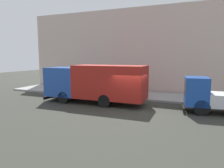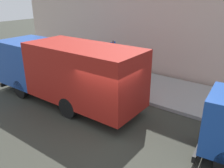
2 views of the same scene
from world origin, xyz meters
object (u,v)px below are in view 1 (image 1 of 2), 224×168
(pedestrian_standing, at_px, (127,85))
(traffic_cone_orange, at_px, (65,89))
(large_utility_truck, at_px, (95,82))
(street_sign_post, at_px, (119,79))
(small_flatbed_truck, at_px, (214,97))
(pedestrian_walking, at_px, (104,82))

(pedestrian_standing, distance_m, traffic_cone_orange, 6.59)
(large_utility_truck, relative_size, pedestrian_standing, 4.99)
(pedestrian_standing, height_order, street_sign_post, street_sign_post)
(pedestrian_standing, height_order, traffic_cone_orange, pedestrian_standing)
(small_flatbed_truck, distance_m, pedestrian_walking, 11.35)
(traffic_cone_orange, bearing_deg, pedestrian_walking, -56.87)
(pedestrian_standing, distance_m, street_sign_post, 1.73)
(large_utility_truck, distance_m, pedestrian_walking, 5.21)
(traffic_cone_orange, bearing_deg, large_utility_truck, -118.28)
(street_sign_post, bearing_deg, pedestrian_standing, -12.47)
(pedestrian_walking, relative_size, pedestrian_standing, 1.00)
(street_sign_post, bearing_deg, traffic_cone_orange, 88.75)
(large_utility_truck, distance_m, traffic_cone_orange, 5.78)
(large_utility_truck, distance_m, small_flatbed_truck, 8.86)
(street_sign_post, bearing_deg, large_utility_truck, 156.40)
(large_utility_truck, height_order, pedestrian_walking, large_utility_truck)
(small_flatbed_truck, xyz_separation_m, street_sign_post, (2.33, 7.73, 0.66))
(pedestrian_walking, distance_m, pedestrian_standing, 3.04)
(large_utility_truck, xyz_separation_m, traffic_cone_orange, (2.67, 4.96, -1.29))
(traffic_cone_orange, bearing_deg, pedestrian_standing, -77.71)
(pedestrian_walking, relative_size, street_sign_post, 0.61)
(pedestrian_standing, relative_size, traffic_cone_orange, 2.92)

